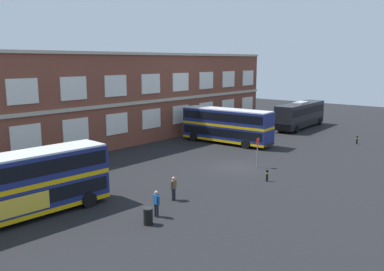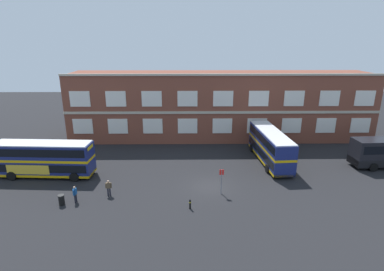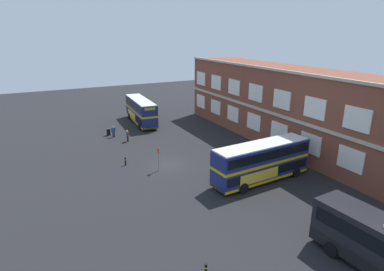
{
  "view_description": "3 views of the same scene",
  "coord_description": "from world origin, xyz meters",
  "px_view_note": "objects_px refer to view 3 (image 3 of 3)",
  "views": [
    {
      "loc": [
        -30.02,
        -20.38,
        9.62
      ],
      "look_at": [
        -4.73,
        1.23,
        3.44
      ],
      "focal_mm": 37.95,
      "sensor_mm": 36.0,
      "label": 1
    },
    {
      "loc": [
        -2.27,
        -29.91,
        15.23
      ],
      "look_at": [
        -1.83,
        4.14,
        4.48
      ],
      "focal_mm": 28.79,
      "sensor_mm": 36.0,
      "label": 2
    },
    {
      "loc": [
        32.17,
        -13.23,
        14.82
      ],
      "look_at": [
        -0.77,
        3.49,
        2.86
      ],
      "focal_mm": 30.08,
      "sensor_mm": 36.0,
      "label": 3
    }
  ],
  "objects_px": {
    "double_decker_middle": "(261,161)",
    "station_litter_bin": "(108,132)",
    "bus_stand_flag": "(158,157)",
    "safety_bollard_east": "(125,161)",
    "double_decker_near": "(141,111)",
    "waiting_passenger": "(127,135)",
    "second_passenger": "(113,131)",
    "safety_bollard_west": "(206,270)"
  },
  "relations": [
    {
      "from": "double_decker_middle",
      "to": "station_litter_bin",
      "type": "distance_m",
      "value": 25.0
    },
    {
      "from": "bus_stand_flag",
      "to": "safety_bollard_east",
      "type": "height_order",
      "value": "bus_stand_flag"
    },
    {
      "from": "double_decker_near",
      "to": "double_decker_middle",
      "type": "xyz_separation_m",
      "value": [
        26.94,
        3.99,
        0.0
      ]
    },
    {
      "from": "waiting_passenger",
      "to": "second_passenger",
      "type": "height_order",
      "value": "same"
    },
    {
      "from": "second_passenger",
      "to": "station_litter_bin",
      "type": "xyz_separation_m",
      "value": [
        -1.17,
        -0.48,
        -0.41
      ]
    },
    {
      "from": "safety_bollard_west",
      "to": "safety_bollard_east",
      "type": "bearing_deg",
      "value": 178.83
    },
    {
      "from": "double_decker_middle",
      "to": "station_litter_bin",
      "type": "relative_size",
      "value": 10.82
    },
    {
      "from": "bus_stand_flag",
      "to": "safety_bollard_west",
      "type": "xyz_separation_m",
      "value": [
        16.63,
        -3.3,
        -1.14
      ]
    },
    {
      "from": "double_decker_near",
      "to": "station_litter_bin",
      "type": "xyz_separation_m",
      "value": [
        4.34,
        -6.56,
        -1.63
      ]
    },
    {
      "from": "bus_stand_flag",
      "to": "station_litter_bin",
      "type": "bearing_deg",
      "value": -172.64
    },
    {
      "from": "bus_stand_flag",
      "to": "station_litter_bin",
      "type": "distance_m",
      "value": 15.65
    },
    {
      "from": "waiting_passenger",
      "to": "second_passenger",
      "type": "xyz_separation_m",
      "value": [
        -2.92,
        -1.27,
        0.0
      ]
    },
    {
      "from": "safety_bollard_west",
      "to": "double_decker_near",
      "type": "bearing_deg",
      "value": 167.83
    },
    {
      "from": "double_decker_near",
      "to": "station_litter_bin",
      "type": "height_order",
      "value": "double_decker_near"
    },
    {
      "from": "double_decker_middle",
      "to": "double_decker_near",
      "type": "bearing_deg",
      "value": -171.58
    },
    {
      "from": "double_decker_near",
      "to": "double_decker_middle",
      "type": "bearing_deg",
      "value": 8.42
    },
    {
      "from": "double_decker_near",
      "to": "safety_bollard_west",
      "type": "relative_size",
      "value": 11.71
    },
    {
      "from": "second_passenger",
      "to": "safety_bollard_west",
      "type": "xyz_separation_m",
      "value": [
        30.95,
        -1.78,
        -0.44
      ]
    },
    {
      "from": "bus_stand_flag",
      "to": "double_decker_middle",
      "type": "bearing_deg",
      "value": 50.23
    },
    {
      "from": "bus_stand_flag",
      "to": "waiting_passenger",
      "type": "bearing_deg",
      "value": -178.77
    },
    {
      "from": "double_decker_near",
      "to": "safety_bollard_east",
      "type": "xyz_separation_m",
      "value": [
        16.62,
        -7.46,
        -1.66
      ]
    },
    {
      "from": "double_decker_middle",
      "to": "second_passenger",
      "type": "distance_m",
      "value": 23.71
    },
    {
      "from": "waiting_passenger",
      "to": "safety_bollard_east",
      "type": "relative_size",
      "value": 1.79
    },
    {
      "from": "double_decker_near",
      "to": "double_decker_middle",
      "type": "distance_m",
      "value": 27.23
    },
    {
      "from": "waiting_passenger",
      "to": "second_passenger",
      "type": "relative_size",
      "value": 1.0
    },
    {
      "from": "double_decker_near",
      "to": "bus_stand_flag",
      "type": "distance_m",
      "value": 20.35
    },
    {
      "from": "safety_bollard_west",
      "to": "waiting_passenger",
      "type": "bearing_deg",
      "value": 173.79
    },
    {
      "from": "double_decker_middle",
      "to": "safety_bollard_west",
      "type": "bearing_deg",
      "value": -51.23
    },
    {
      "from": "double_decker_near",
      "to": "waiting_passenger",
      "type": "xyz_separation_m",
      "value": [
        8.43,
        -4.81,
        -1.22
      ]
    },
    {
      "from": "double_decker_near",
      "to": "second_passenger",
      "type": "height_order",
      "value": "double_decker_near"
    },
    {
      "from": "second_passenger",
      "to": "safety_bollard_west",
      "type": "distance_m",
      "value": 31.01
    },
    {
      "from": "double_decker_near",
      "to": "safety_bollard_east",
      "type": "relative_size",
      "value": 11.71
    },
    {
      "from": "bus_stand_flag",
      "to": "safety_bollard_east",
      "type": "xyz_separation_m",
      "value": [
        -3.2,
        -2.89,
        -1.14
      ]
    },
    {
      "from": "double_decker_middle",
      "to": "safety_bollard_west",
      "type": "relative_size",
      "value": 11.73
    },
    {
      "from": "safety_bollard_east",
      "to": "station_litter_bin",
      "type": "bearing_deg",
      "value": 175.85
    },
    {
      "from": "waiting_passenger",
      "to": "bus_stand_flag",
      "type": "relative_size",
      "value": 0.63
    },
    {
      "from": "double_decker_near",
      "to": "station_litter_bin",
      "type": "relative_size",
      "value": 10.8
    },
    {
      "from": "station_litter_bin",
      "to": "safety_bollard_west",
      "type": "bearing_deg",
      "value": -2.31
    },
    {
      "from": "double_decker_middle",
      "to": "waiting_passenger",
      "type": "distance_m",
      "value": 20.53
    },
    {
      "from": "station_litter_bin",
      "to": "safety_bollard_east",
      "type": "bearing_deg",
      "value": -4.15
    },
    {
      "from": "second_passenger",
      "to": "waiting_passenger",
      "type": "bearing_deg",
      "value": 23.5
    },
    {
      "from": "second_passenger",
      "to": "double_decker_near",
      "type": "bearing_deg",
      "value": 132.15
    }
  ]
}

